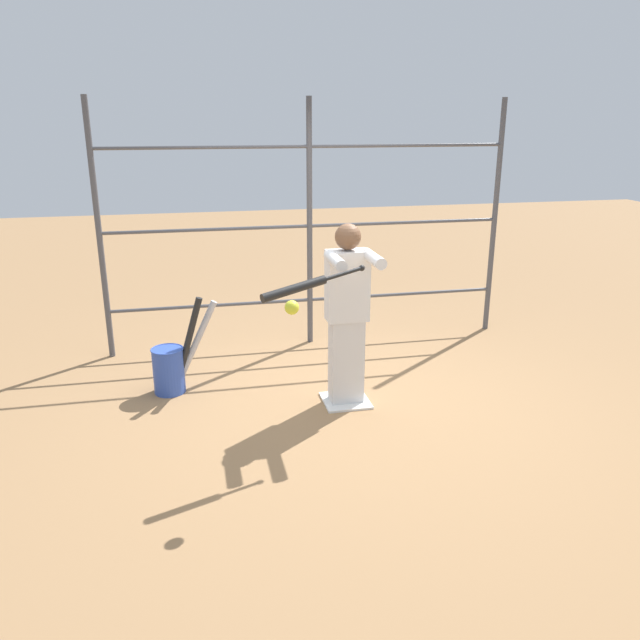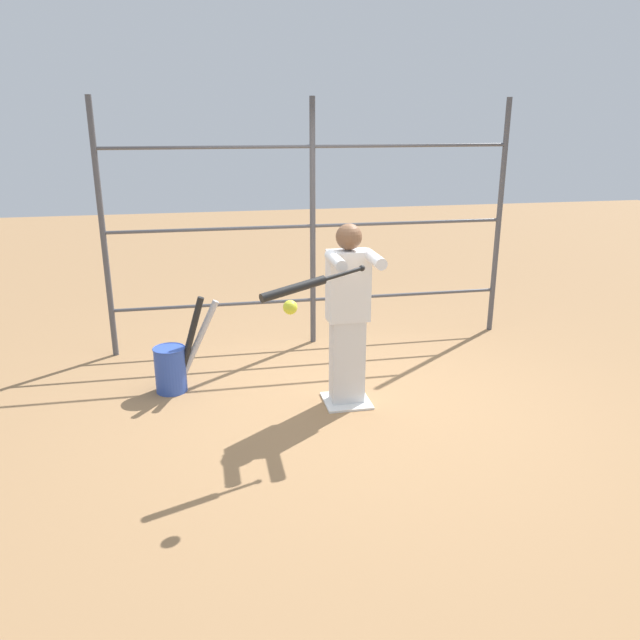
{
  "view_description": "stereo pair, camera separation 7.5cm",
  "coord_description": "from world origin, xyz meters",
  "px_view_note": "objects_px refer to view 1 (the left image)",
  "views": [
    {
      "loc": [
        1.29,
        4.87,
        2.41
      ],
      "look_at": [
        0.32,
        0.41,
        0.91
      ],
      "focal_mm": 35.0,
      "sensor_mm": 36.0,
      "label": 1
    },
    {
      "loc": [
        1.21,
        4.89,
        2.41
      ],
      "look_at": [
        0.32,
        0.41,
        0.91
      ],
      "focal_mm": 35.0,
      "sensor_mm": 36.0,
      "label": 2
    }
  ],
  "objects_px": {
    "baseball_bat_swinging": "(303,286)",
    "batter": "(347,310)",
    "softball_in_flight": "(292,307)",
    "bat_bucket": "(172,366)"
  },
  "relations": [
    {
      "from": "baseball_bat_swinging",
      "to": "softball_in_flight",
      "type": "height_order",
      "value": "baseball_bat_swinging"
    },
    {
      "from": "batter",
      "to": "softball_in_flight",
      "type": "bearing_deg",
      "value": 57.32
    },
    {
      "from": "batter",
      "to": "softball_in_flight",
      "type": "distance_m",
      "value": 1.24
    },
    {
      "from": "baseball_bat_swinging",
      "to": "batter",
      "type": "bearing_deg",
      "value": -128.72
    },
    {
      "from": "baseball_bat_swinging",
      "to": "bat_bucket",
      "type": "xyz_separation_m",
      "value": [
        1.0,
        -1.17,
        -1.0
      ]
    },
    {
      "from": "batter",
      "to": "bat_bucket",
      "type": "bearing_deg",
      "value": -20.54
    },
    {
      "from": "baseball_bat_swinging",
      "to": "softball_in_flight",
      "type": "bearing_deg",
      "value": 68.94
    },
    {
      "from": "softball_in_flight",
      "to": "bat_bucket",
      "type": "distance_m",
      "value": 2.02
    },
    {
      "from": "batter",
      "to": "baseball_bat_swinging",
      "type": "bearing_deg",
      "value": 51.28
    },
    {
      "from": "bat_bucket",
      "to": "batter",
      "type": "bearing_deg",
      "value": 159.46
    }
  ]
}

